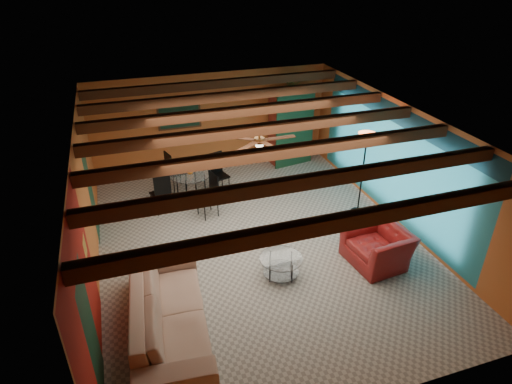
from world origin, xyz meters
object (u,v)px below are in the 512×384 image
object	(u,v)px
floor_lamp	(362,174)
vase	(189,159)
armchair	(377,246)
potted_plant	(292,84)
sofa	(169,312)
dining_table	(191,182)
coffee_table	(281,266)
armoire	(291,128)

from	to	relation	value
floor_lamp	vase	distance (m)	4.05
armchair	potted_plant	xyz separation A→B (m)	(0.18, 5.00, 1.90)
sofa	dining_table	xyz separation A→B (m)	(1.15, 4.12, 0.10)
dining_table	potted_plant	world-z (taller)	potted_plant
coffee_table	armoire	xyz separation A→B (m)	(2.13, 4.81, 0.81)
coffee_table	floor_lamp	size ratio (longest dim) A/B	0.41
sofa	armchair	size ratio (longest dim) A/B	2.51
dining_table	potted_plant	size ratio (longest dim) A/B	4.20
sofa	armchair	xyz separation A→B (m)	(4.16, 0.58, -0.05)
dining_table	floor_lamp	world-z (taller)	floor_lamp
armoire	vase	bearing A→B (deg)	-165.34
dining_table	vase	distance (m)	0.61
armchair	vase	bearing A→B (deg)	-145.77
dining_table	floor_lamp	size ratio (longest dim) A/B	1.01
armoire	dining_table	bearing A→B (deg)	-165.34
dining_table	floor_lamp	xyz separation A→B (m)	(3.65, -1.75, 0.47)
vase	dining_table	bearing A→B (deg)	180.00
armoire	potted_plant	distance (m)	1.26
floor_lamp	potted_plant	world-z (taller)	potted_plant
coffee_table	floor_lamp	xyz separation A→B (m)	(2.58, 1.60, 0.79)
floor_lamp	sofa	bearing A→B (deg)	-153.66
sofa	coffee_table	xyz separation A→B (m)	(2.21, 0.77, -0.22)
potted_plant	armchair	bearing A→B (deg)	-92.08
coffee_table	armoire	distance (m)	5.32
sofa	coffee_table	bearing A→B (deg)	-66.10
vase	floor_lamp	bearing A→B (deg)	-25.56
floor_lamp	armoire	bearing A→B (deg)	97.99
vase	armoire	bearing A→B (deg)	24.53
sofa	potted_plant	distance (m)	7.31
armchair	coffee_table	bearing A→B (deg)	-101.85
coffee_table	dining_table	size ratio (longest dim) A/B	0.40
armoire	vase	size ratio (longest dim) A/B	11.75
armchair	vase	xyz separation A→B (m)	(-3.02, 3.54, 0.76)
coffee_table	floor_lamp	bearing A→B (deg)	31.81
armoire	floor_lamp	bearing A→B (deg)	-91.88
armoire	armchair	bearing A→B (deg)	-101.95
sofa	vase	size ratio (longest dim) A/B	16.88
coffee_table	armoire	bearing A→B (deg)	66.08
potted_plant	vase	distance (m)	3.70
sofa	floor_lamp	world-z (taller)	floor_lamp
sofa	dining_table	world-z (taller)	dining_table
sofa	potted_plant	world-z (taller)	potted_plant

